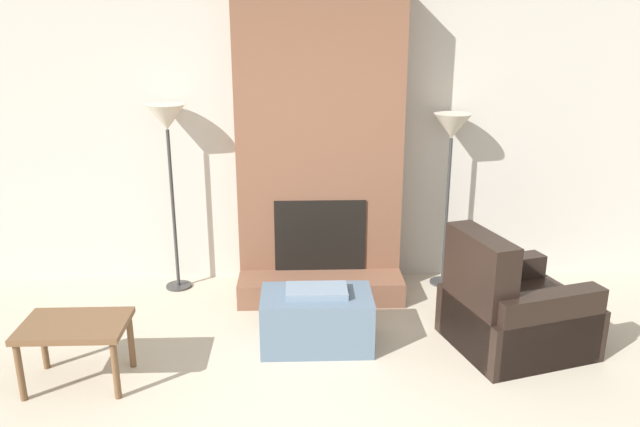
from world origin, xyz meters
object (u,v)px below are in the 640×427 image
at_px(floor_lamp_left, 167,129).
at_px(floor_lamp_right, 451,137).
at_px(armchair, 509,313).
at_px(side_table, 75,332).
at_px(ottoman, 317,319).

bearing_deg(floor_lamp_left, floor_lamp_right, -0.00).
distance_m(armchair, floor_lamp_left, 3.11).
height_order(side_table, floor_lamp_right, floor_lamp_right).
distance_m(armchair, floor_lamp_right, 1.61).
xyz_separation_m(ottoman, side_table, (-1.59, -0.44, 0.16)).
bearing_deg(armchair, side_table, 80.98).
bearing_deg(side_table, floor_lamp_left, 76.43).
relative_size(ottoman, armchair, 0.74).
xyz_separation_m(side_table, floor_lamp_left, (0.37, 1.54, 1.06)).
height_order(ottoman, armchair, armchair).
height_order(armchair, side_table, armchair).
bearing_deg(ottoman, floor_lamp_left, 138.00).
relative_size(side_table, floor_lamp_right, 0.43).
bearing_deg(floor_lamp_right, floor_lamp_left, 180.00).
relative_size(armchair, floor_lamp_left, 0.67).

